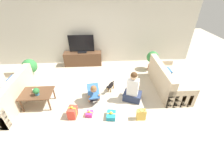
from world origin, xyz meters
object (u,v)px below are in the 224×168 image
(sofa_left, at_px, (9,96))
(mug, at_px, (34,91))
(potted_plant_corner_left, at_px, (30,67))
(tv, at_px, (82,45))
(tabletop_plant, at_px, (36,91))
(tv_console, at_px, (83,59))
(gift_box_b, at_px, (111,115))
(coffee_table, at_px, (37,94))
(person_kneeling, at_px, (93,92))
(gift_bag_a, at_px, (141,115))
(dog, at_px, (110,86))
(potted_plant_corner_right, at_px, (152,58))
(gift_box_c, at_px, (73,112))
(person_sitting, at_px, (133,90))
(sofa_right, at_px, (167,81))
(gift_box_a, at_px, (89,114))

(sofa_left, bearing_deg, mug, 87.00)
(mug, bearing_deg, potted_plant_corner_left, 114.37)
(tv, relative_size, potted_plant_corner_left, 1.25)
(tv, relative_size, tabletop_plant, 4.57)
(tabletop_plant, bearing_deg, sofa_left, 168.58)
(potted_plant_corner_left, bearing_deg, tv, 32.70)
(mug, bearing_deg, tv_console, 65.96)
(gift_box_b, bearing_deg, coffee_table, 163.10)
(person_kneeling, xyz_separation_m, gift_bag_a, (1.28, -0.83, -0.16))
(dog, bearing_deg, coffee_table, -138.38)
(mug, relative_size, tabletop_plant, 0.54)
(potted_plant_corner_right, distance_m, person_kneeling, 2.95)
(coffee_table, relative_size, tv_console, 0.55)
(person_kneeling, bearing_deg, tv_console, 91.97)
(sofa_left, relative_size, tv, 1.94)
(coffee_table, relative_size, gift_box_c, 2.37)
(mug, xyz_separation_m, tabletop_plant, (0.13, -0.14, 0.08))
(coffee_table, bearing_deg, tv, 67.49)
(person_kneeling, height_order, dog, person_kneeling)
(tv_console, height_order, tv, tv)
(dog, relative_size, gift_bag_a, 1.47)
(dog, height_order, mug, mug)
(potted_plant_corner_right, height_order, person_kneeling, potted_plant_corner_right)
(tv, distance_m, person_sitting, 3.06)
(person_kneeling, relative_size, person_sitting, 0.77)
(sofa_right, height_order, dog, sofa_right)
(sofa_right, height_order, tv, tv)
(coffee_table, xyz_separation_m, gift_box_a, (1.49, -0.53, -0.33))
(potted_plant_corner_left, bearing_deg, gift_box_c, -48.56)
(coffee_table, height_order, gift_box_a, coffee_table)
(sofa_right, relative_size, gift_box_a, 8.80)
(sofa_left, height_order, tv, tv)
(tv_console, height_order, potted_plant_corner_left, potted_plant_corner_left)
(sofa_left, bearing_deg, potted_plant_corner_right, 111.42)
(tv, distance_m, gift_bag_a, 3.81)
(dog, distance_m, gift_box_c, 1.53)
(sofa_right, relative_size, tv, 1.94)
(dog, height_order, tabletop_plant, tabletop_plant)
(sofa_left, relative_size, person_kneeling, 2.58)
(sofa_right, distance_m, coffee_table, 4.07)
(tv, bearing_deg, tabletop_plant, -110.53)
(tv_console, xyz_separation_m, mug, (-1.11, -2.49, 0.21))
(gift_box_a, bearing_deg, gift_box_c, -179.07)
(potted_plant_corner_right, bearing_deg, coffee_table, -153.53)
(gift_box_c, xyz_separation_m, gift_bag_a, (1.81, -0.20, 0.00))
(potted_plant_corner_left, distance_m, person_sitting, 3.71)
(tv, distance_m, potted_plant_corner_left, 2.10)
(person_kneeling, distance_m, mug, 1.65)
(coffee_table, relative_size, person_sitting, 0.87)
(potted_plant_corner_right, xyz_separation_m, person_kneeling, (-2.30, -1.85, -0.18))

